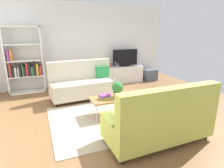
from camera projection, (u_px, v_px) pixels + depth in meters
ground_plane at (112, 112)px, 4.67m from camera, size 7.68×7.68×0.00m
wall_far at (83, 45)px, 6.77m from camera, size 6.40×0.12×2.90m
area_rug at (115, 117)px, 4.37m from camera, size 2.90×2.20×0.01m
couch_beige at (83, 83)px, 5.58m from camera, size 1.96×0.98×1.10m
couch_green at (159, 120)px, 3.28m from camera, size 1.92×0.87×1.10m
coffee_table at (114, 98)px, 4.46m from camera, size 1.10×0.56×0.42m
tv_console at (125, 74)px, 7.32m from camera, size 1.40×0.44×0.64m
tv at (125, 58)px, 7.13m from camera, size 1.00×0.20×0.64m
bookshelf at (24, 63)px, 5.90m from camera, size 1.10×0.36×2.10m
storage_trunk at (150, 75)px, 7.66m from camera, size 0.52×0.40×0.44m
potted_plant at (117, 89)px, 4.43m from camera, size 0.27×0.27×0.37m
table_book_0 at (105, 98)px, 4.37m from camera, size 0.27×0.22×0.04m
table_book_1 at (105, 97)px, 4.36m from camera, size 0.27×0.22×0.02m
table_book_2 at (105, 95)px, 4.35m from camera, size 0.28×0.24×0.04m
vase_0 at (110, 65)px, 7.05m from camera, size 0.10×0.10×0.15m
bottle_0 at (115, 64)px, 7.02m from camera, size 0.05×0.05×0.22m
bottle_1 at (118, 65)px, 7.07m from camera, size 0.05×0.05×0.14m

